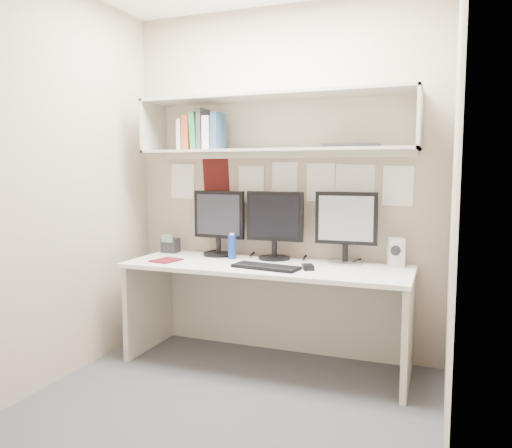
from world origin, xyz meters
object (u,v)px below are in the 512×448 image
at_px(monitor_center, 275,223).
at_px(monitor_right, 346,225).
at_px(desk, 266,314).
at_px(maroon_notebook, 166,260).
at_px(desk_phone, 171,245).
at_px(speaker, 396,252).
at_px(keyboard, 266,267).
at_px(monitor_left, 219,221).

height_order(monitor_center, monitor_right, monitor_right).
bearing_deg(desk, maroon_notebook, -168.51).
distance_m(maroon_notebook, desk_phone, 0.40).
relative_size(speaker, desk_phone, 1.31).
bearing_deg(monitor_center, keyboard, -81.36).
xyz_separation_m(monitor_left, monitor_center, (0.46, -0.00, 0.00)).
bearing_deg(speaker, monitor_left, 163.83).
xyz_separation_m(desk, monitor_left, (-0.47, 0.22, 0.63)).
bearing_deg(keyboard, speaker, 33.40).
bearing_deg(monitor_center, speaker, -0.60).
bearing_deg(maroon_notebook, monitor_left, 67.40).
xyz_separation_m(monitor_center, desk_phone, (-0.88, -0.01, -0.21)).
distance_m(keyboard, desk_phone, 1.01).
height_order(speaker, desk_phone, speaker).
bearing_deg(keyboard, monitor_center, 107.90).
bearing_deg(speaker, desk, 178.20).
xyz_separation_m(monitor_left, maroon_notebook, (-0.25, -0.37, -0.26)).
bearing_deg(monitor_left, monitor_right, 5.88).
distance_m(keyboard, maroon_notebook, 0.77).
bearing_deg(monitor_left, keyboard, -29.94).
xyz_separation_m(desk, desk_phone, (-0.89, 0.21, 0.42)).
bearing_deg(desk_phone, monitor_left, 0.60).
xyz_separation_m(desk, keyboard, (0.05, -0.16, 0.37)).
height_order(desk, maroon_notebook, maroon_notebook).
distance_m(monitor_left, monitor_right, 0.98).
xyz_separation_m(maroon_notebook, desk_phone, (-0.17, 0.35, 0.05)).
xyz_separation_m(monitor_right, maroon_notebook, (-1.24, -0.37, -0.27)).
relative_size(monitor_left, monitor_center, 1.00).
relative_size(speaker, maroon_notebook, 0.98).
bearing_deg(monitor_left, speaker, 6.10).
height_order(monitor_center, maroon_notebook, monitor_center).
relative_size(monitor_right, maroon_notebook, 2.51).
height_order(monitor_left, maroon_notebook, monitor_left).
relative_size(monitor_right, speaker, 2.55).
relative_size(monitor_left, maroon_notebook, 2.48).
height_order(monitor_right, desk_phone, monitor_right).
xyz_separation_m(monitor_right, keyboard, (-0.47, -0.37, -0.26)).
xyz_separation_m(monitor_left, speaker, (1.33, 0.01, -0.17)).
bearing_deg(monitor_left, maroon_notebook, -118.87).
height_order(monitor_left, keyboard, monitor_left).
bearing_deg(monitor_right, desk, -158.17).
xyz_separation_m(desk, maroon_notebook, (-0.72, -0.15, 0.37)).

